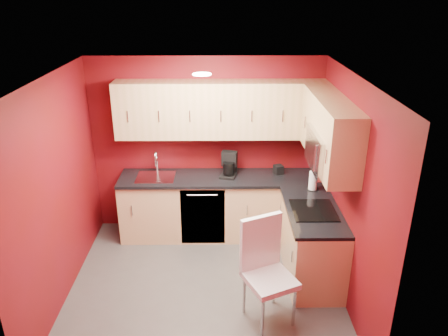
{
  "coord_description": "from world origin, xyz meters",
  "views": [
    {
      "loc": [
        0.19,
        -4.3,
        3.35
      ],
      "look_at": [
        0.23,
        0.55,
        1.31
      ],
      "focal_mm": 35.0,
      "sensor_mm": 36.0,
      "label": 1
    }
  ],
  "objects_px": {
    "sink": "(156,174)",
    "coffee_maker": "(228,165)",
    "napkin_holder": "(278,170)",
    "microwave": "(329,151)",
    "paper_towel": "(313,181)",
    "dining_chair": "(270,274)"
  },
  "relations": [
    {
      "from": "microwave",
      "to": "coffee_maker",
      "type": "bearing_deg",
      "value": 137.65
    },
    {
      "from": "coffee_maker",
      "to": "dining_chair",
      "type": "distance_m",
      "value": 1.88
    },
    {
      "from": "microwave",
      "to": "sink",
      "type": "height_order",
      "value": "microwave"
    },
    {
      "from": "sink",
      "to": "coffee_maker",
      "type": "height_order",
      "value": "same"
    },
    {
      "from": "dining_chair",
      "to": "microwave",
      "type": "bearing_deg",
      "value": 23.48
    },
    {
      "from": "napkin_holder",
      "to": "dining_chair",
      "type": "distance_m",
      "value": 1.92
    },
    {
      "from": "napkin_holder",
      "to": "paper_towel",
      "type": "relative_size",
      "value": 0.5
    },
    {
      "from": "paper_towel",
      "to": "dining_chair",
      "type": "relative_size",
      "value": 0.21
    },
    {
      "from": "napkin_holder",
      "to": "dining_chair",
      "type": "xyz_separation_m",
      "value": [
        -0.3,
        -1.86,
        -0.39
      ]
    },
    {
      "from": "coffee_maker",
      "to": "napkin_holder",
      "type": "distance_m",
      "value": 0.72
    },
    {
      "from": "coffee_maker",
      "to": "napkin_holder",
      "type": "height_order",
      "value": "coffee_maker"
    },
    {
      "from": "sink",
      "to": "paper_towel",
      "type": "distance_m",
      "value": 2.12
    },
    {
      "from": "microwave",
      "to": "paper_towel",
      "type": "bearing_deg",
      "value": 91.58
    },
    {
      "from": "coffee_maker",
      "to": "sink",
      "type": "bearing_deg",
      "value": -166.83
    },
    {
      "from": "microwave",
      "to": "napkin_holder",
      "type": "xyz_separation_m",
      "value": [
        -0.39,
        1.09,
        -0.69
      ]
    },
    {
      "from": "sink",
      "to": "dining_chair",
      "type": "height_order",
      "value": "sink"
    },
    {
      "from": "microwave",
      "to": "paper_towel",
      "type": "height_order",
      "value": "microwave"
    },
    {
      "from": "sink",
      "to": "coffee_maker",
      "type": "relative_size",
      "value": 1.52
    },
    {
      "from": "microwave",
      "to": "sink",
      "type": "bearing_deg",
      "value": 154.4
    },
    {
      "from": "paper_towel",
      "to": "dining_chair",
      "type": "height_order",
      "value": "dining_chair"
    },
    {
      "from": "sink",
      "to": "paper_towel",
      "type": "bearing_deg",
      "value": -11.78
    },
    {
      "from": "sink",
      "to": "napkin_holder",
      "type": "xyz_separation_m",
      "value": [
        1.7,
        0.08,
        0.03
      ]
    }
  ]
}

